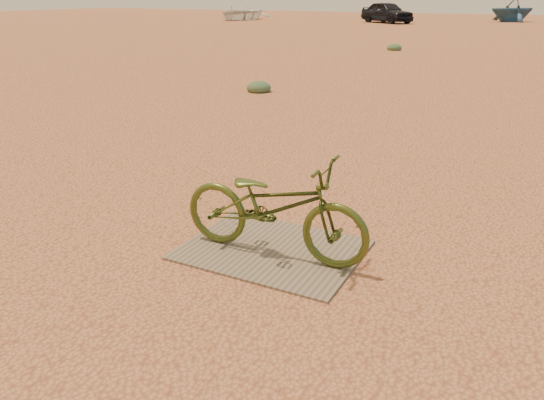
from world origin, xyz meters
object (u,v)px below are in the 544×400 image
at_px(plywood_board, 272,250).
at_px(car, 387,12).
at_px(bicycle, 274,206).
at_px(boat_far_left, 513,8).
at_px(boat_near_left, 239,13).

relative_size(plywood_board, car, 0.34).
bearing_deg(bicycle, boat_far_left, -0.10).
xyz_separation_m(bicycle, boat_far_left, (-1.65, 44.47, 0.54)).
bearing_deg(plywood_board, car, 104.56).
xyz_separation_m(plywood_board, bicycle, (0.06, -0.07, 0.46)).
distance_m(car, boat_near_left, 12.60).
bearing_deg(boat_far_left, boat_near_left, -115.46).
bearing_deg(boat_far_left, bicycle, -42.02).
distance_m(plywood_board, bicycle, 0.47).
distance_m(plywood_board, boat_near_left, 43.59).
height_order(bicycle, boat_far_left, boat_far_left).
xyz_separation_m(bicycle, car, (-9.98, 38.28, 0.30)).
height_order(car, boat_far_left, boat_far_left).
height_order(plywood_board, boat_near_left, boat_near_left).
xyz_separation_m(bicycle, boat_near_left, (-22.55, 37.40, 0.10)).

